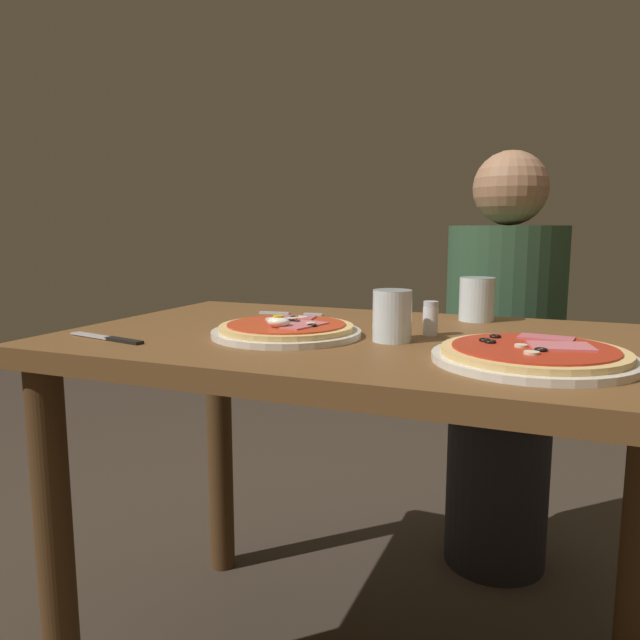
# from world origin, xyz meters

# --- Properties ---
(dining_table) EXTENTS (1.18, 0.72, 0.77)m
(dining_table) POSITION_xyz_m (0.00, 0.00, 0.63)
(dining_table) COLOR brown
(dining_table) RESTS_ON ground
(pizza_foreground) EXTENTS (0.29, 0.29, 0.05)m
(pizza_foreground) POSITION_xyz_m (-0.14, -0.07, 0.78)
(pizza_foreground) COLOR silver
(pizza_foreground) RESTS_ON dining_table
(pizza_across_left) EXTENTS (0.31, 0.31, 0.03)m
(pizza_across_left) POSITION_xyz_m (0.32, -0.13, 0.78)
(pizza_across_left) COLOR silver
(pizza_across_left) RESTS_ON dining_table
(water_glass_near) EXTENTS (0.07, 0.07, 0.10)m
(water_glass_near) POSITION_xyz_m (0.06, -0.04, 0.81)
(water_glass_near) COLOR silver
(water_glass_near) RESTS_ON dining_table
(water_glass_far) EXTENTS (0.08, 0.08, 0.10)m
(water_glass_far) POSITION_xyz_m (0.17, 0.28, 0.81)
(water_glass_far) COLOR silver
(water_glass_far) RESTS_ON dining_table
(fork) EXTENTS (0.16, 0.04, 0.00)m
(fork) POSITION_xyz_m (-0.27, 0.20, 0.77)
(fork) COLOR silver
(fork) RESTS_ON dining_table
(knife) EXTENTS (0.19, 0.06, 0.01)m
(knife) POSITION_xyz_m (-0.43, -0.23, 0.77)
(knife) COLOR silver
(knife) RESTS_ON dining_table
(salt_shaker) EXTENTS (0.03, 0.03, 0.07)m
(salt_shaker) POSITION_xyz_m (0.11, 0.05, 0.80)
(salt_shaker) COLOR white
(salt_shaker) RESTS_ON dining_table
(diner_person) EXTENTS (0.32, 0.32, 1.18)m
(diner_person) POSITION_xyz_m (0.20, 0.63, 0.56)
(diner_person) COLOR black
(diner_person) RESTS_ON ground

